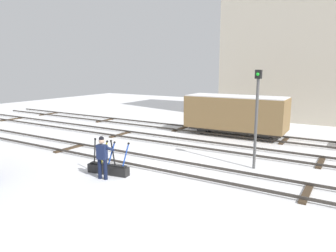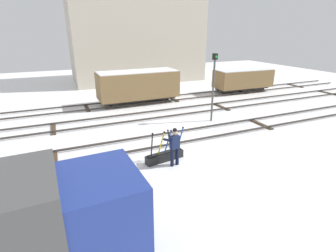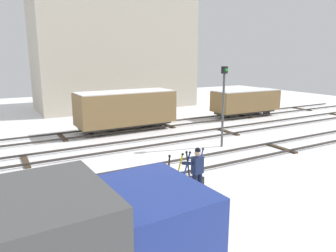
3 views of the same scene
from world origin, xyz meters
name	(u,v)px [view 3 (image 3 of 3)]	position (x,y,z in m)	size (l,w,h in m)	color
ground_plane	(185,168)	(0.00, 0.00, 0.00)	(60.00, 60.00, 0.00)	white
track_main_line	(185,165)	(0.00, 0.00, 0.11)	(44.00, 1.94, 0.18)	#38332D
track_siding_near	(144,143)	(0.00, 4.18, 0.11)	(44.00, 1.94, 0.18)	#38332D
track_siding_far	(119,130)	(0.00, 7.85, 0.11)	(44.00, 1.94, 0.18)	#38332D
switch_lever_frame	(183,184)	(-1.35, -1.94, 0.25)	(1.93, 0.63, 1.45)	black
rail_worker	(197,169)	(-1.14, -2.49, 0.96)	(0.61, 0.69, 1.71)	#111831
signal_post	(223,99)	(3.49, 1.87, 2.54)	(0.24, 0.32, 4.19)	#4C4C4C
apartment_building	(114,36)	(3.59, 17.93, 6.60)	(14.49, 6.71, 13.19)	beige
freight_car_far_end	(126,108)	(0.49, 7.85, 1.45)	(6.23, 2.40, 2.54)	#2D2B28
freight_car_near_switch	(246,101)	(10.68, 7.85, 1.24)	(5.51, 2.23, 2.11)	#2D2B28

